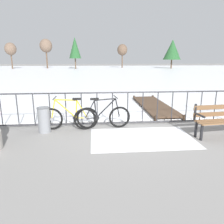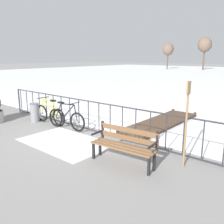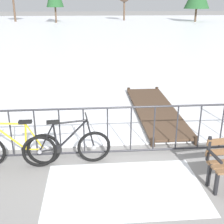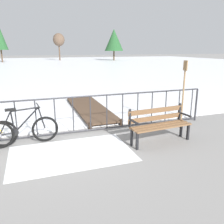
{
  "view_description": "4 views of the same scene",
  "coord_description": "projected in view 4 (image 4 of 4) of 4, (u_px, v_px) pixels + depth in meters",
  "views": [
    {
      "loc": [
        -1.05,
        -6.45,
        2.07
      ],
      "look_at": [
        -0.57,
        -0.83,
        0.64
      ],
      "focal_mm": 34.08,
      "sensor_mm": 36.0,
      "label": 1
    },
    {
      "loc": [
        5.63,
        -5.45,
        2.49
      ],
      "look_at": [
        0.72,
        0.37,
        0.72
      ],
      "focal_mm": 38.31,
      "sensor_mm": 36.0,
      "label": 2
    },
    {
      "loc": [
        -0.36,
        -5.45,
        3.05
      ],
      "look_at": [
        0.11,
        0.21,
        0.88
      ],
      "focal_mm": 47.29,
      "sensor_mm": 36.0,
      "label": 3
    },
    {
      "loc": [
        -0.55,
        -6.11,
        2.3
      ],
      "look_at": [
        1.48,
        -0.34,
        0.64
      ],
      "focal_mm": 37.67,
      "sensor_mm": 36.0,
      "label": 4
    }
  ],
  "objects": [
    {
      "name": "ground_plane",
      "position": [
        56.0,
        137.0,
        6.35
      ],
      "size": [
        160.0,
        160.0,
        0.0
      ],
      "primitive_type": "plane",
      "color": "gray"
    },
    {
      "name": "frozen_pond",
      "position": [
        33.0,
        66.0,
        32.2
      ],
      "size": [
        80.0,
        56.0,
        0.03
      ],
      "primitive_type": "cube",
      "color": "white",
      "rests_on": "ground"
    },
    {
      "name": "snow_patch",
      "position": [
        72.0,
        153.0,
        5.32
      ],
      "size": [
        2.71,
        1.7,
        0.01
      ],
      "primitive_type": "cube",
      "color": "white",
      "rests_on": "ground"
    },
    {
      "name": "railing_fence",
      "position": [
        55.0,
        117.0,
        6.2
      ],
      "size": [
        9.06,
        0.06,
        1.07
      ],
      "color": "#2D2D33",
      "rests_on": "ground"
    },
    {
      "name": "bicycle_second",
      "position": [
        23.0,
        131.0,
        5.71
      ],
      "size": [
        1.71,
        0.52,
        0.97
      ],
      "color": "black",
      "rests_on": "ground"
    },
    {
      "name": "park_bench",
      "position": [
        159.0,
        122.0,
        5.9
      ],
      "size": [
        1.64,
        0.62,
        0.89
      ],
      "color": "brown",
      "rests_on": "ground"
    },
    {
      "name": "oar_upright",
      "position": [
        184.0,
        90.0,
        6.75
      ],
      "size": [
        0.04,
        0.16,
        1.98
      ],
      "color": "#937047",
      "rests_on": "ground"
    },
    {
      "name": "wooden_dock",
      "position": [
        90.0,
        108.0,
        8.88
      ],
      "size": [
        1.1,
        4.06,
        0.2
      ],
      "color": "#4C3828",
      "rests_on": "ground"
    },
    {
      "name": "tree_far_west",
      "position": [
        114.0,
        40.0,
        44.9
      ],
      "size": [
        3.59,
        3.59,
        5.85
      ],
      "color": "brown",
      "rests_on": "ground"
    },
    {
      "name": "tree_west_mid",
      "position": [
        59.0,
        40.0,
        45.13
      ],
      "size": [
        2.2,
        2.2,
        5.12
      ],
      "color": "brown",
      "rests_on": "ground"
    },
    {
      "name": "tree_far_east",
      "position": [
        0.0,
        37.0,
        38.23
      ],
      "size": [
        2.36,
        2.36,
        6.14
      ],
      "color": "brown",
      "rests_on": "ground"
    }
  ]
}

